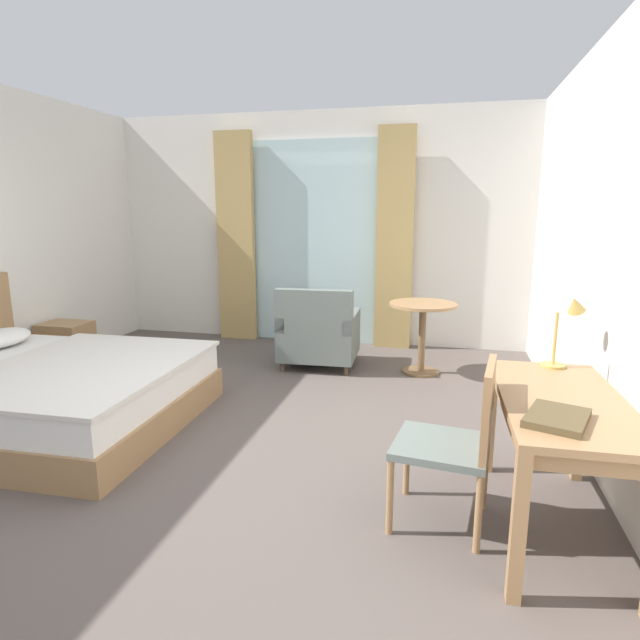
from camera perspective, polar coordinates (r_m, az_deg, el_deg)
ground at (r=3.86m, az=-12.48°, el=-14.20°), size 5.70×7.10×0.10m
wall_back at (r=6.58m, az=-0.38°, el=9.78°), size 5.30×0.12×2.77m
balcony_glass_door at (r=6.51m, az=-0.60°, el=8.29°), size 1.53×0.02×2.44m
curtain_panel_left at (r=6.72m, az=-9.08°, el=8.73°), size 0.47×0.10×2.55m
curtain_panel_right at (r=6.24m, az=8.07°, el=8.54°), size 0.43×0.10×2.55m
bed at (r=4.63m, az=-28.34°, el=-6.71°), size 2.24×1.90×1.05m
nightstand at (r=6.13m, az=-25.74°, el=-2.43°), size 0.47×0.38×0.47m
writing_desk at (r=2.91m, az=24.60°, el=-9.32°), size 0.61×1.25×0.72m
desk_chair at (r=2.84m, az=14.78°, el=-12.08°), size 0.53×0.51×0.89m
desk_lamp at (r=3.44m, az=25.33°, el=-0.04°), size 0.26×0.26×0.43m
closed_book at (r=2.55m, az=24.27°, el=-9.63°), size 0.33×0.38×0.03m
armchair_by_window at (r=5.52m, az=-0.15°, el=-1.60°), size 0.81×0.77×0.86m
round_cafe_table at (r=5.35m, az=11.04°, el=-0.16°), size 0.67×0.67×0.72m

